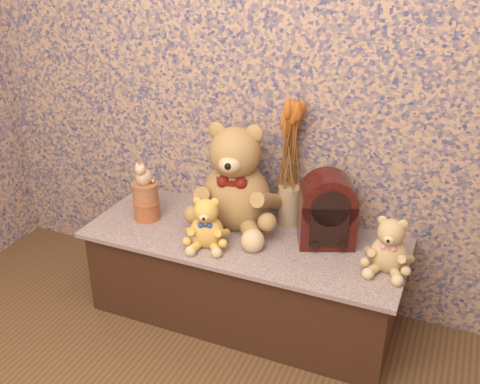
# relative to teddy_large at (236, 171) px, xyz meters

# --- Properties ---
(display_shelf) EXTENTS (1.43, 0.57, 0.43)m
(display_shelf) POSITION_rel_teddy_large_xyz_m (0.08, -0.10, -0.48)
(display_shelf) COLOR #374F71
(display_shelf) RESTS_ON ground
(teddy_large) EXTENTS (0.51, 0.57, 0.53)m
(teddy_large) POSITION_rel_teddy_large_xyz_m (0.00, 0.00, 0.00)
(teddy_large) COLOR #AD7A43
(teddy_large) RESTS_ON display_shelf
(teddy_medium) EXTENTS (0.25, 0.28, 0.25)m
(teddy_medium) POSITION_rel_teddy_large_xyz_m (-0.04, -0.23, -0.14)
(teddy_medium) COLOR gold
(teddy_medium) RESTS_ON display_shelf
(teddy_small) EXTENTS (0.20, 0.24, 0.25)m
(teddy_small) POSITION_rel_teddy_large_xyz_m (0.72, -0.11, -0.14)
(teddy_small) COLOR tan
(teddy_small) RESTS_ON display_shelf
(cathedral_radio) EXTENTS (0.28, 0.25, 0.33)m
(cathedral_radio) POSITION_rel_teddy_large_xyz_m (0.43, -0.01, -0.10)
(cathedral_radio) COLOR black
(cathedral_radio) RESTS_ON display_shelf
(ceramic_vase) EXTENTS (0.12, 0.12, 0.19)m
(ceramic_vase) POSITION_rel_teddy_large_xyz_m (0.22, 0.10, -0.17)
(ceramic_vase) COLOR tan
(ceramic_vase) RESTS_ON display_shelf
(dried_stalks) EXTENTS (0.28, 0.28, 0.44)m
(dried_stalks) POSITION_rel_teddy_large_xyz_m (0.22, 0.10, 0.14)
(dried_stalks) COLOR #C05C1E
(dried_stalks) RESTS_ON ceramic_vase
(biscuit_tin_lower) EXTENTS (0.13, 0.13, 0.09)m
(biscuit_tin_lower) POSITION_rel_teddy_large_xyz_m (-0.41, -0.12, -0.22)
(biscuit_tin_lower) COLOR #D1873D
(biscuit_tin_lower) RESTS_ON display_shelf
(biscuit_tin_upper) EXTENTS (0.15, 0.15, 0.09)m
(biscuit_tin_upper) POSITION_rel_teddy_large_xyz_m (-0.41, -0.12, -0.13)
(biscuit_tin_upper) COLOR tan
(biscuit_tin_upper) RESTS_ON biscuit_tin_lower
(cat_figurine) EXTENTS (0.09, 0.10, 0.12)m
(cat_figurine) POSITION_rel_teddy_large_xyz_m (-0.41, -0.12, -0.02)
(cat_figurine) COLOR silver
(cat_figurine) RESTS_ON biscuit_tin_upper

